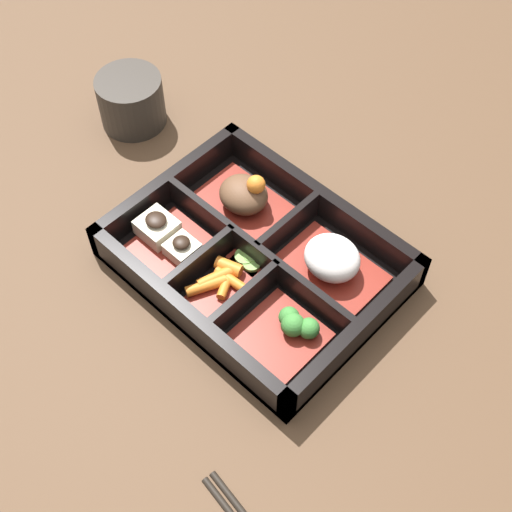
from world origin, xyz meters
The scene contains 10 objects.
ground_plane centered at (0.00, 0.00, 0.00)m, with size 3.00×3.00×0.00m, color #4C3523.
bento_base centered at (0.00, 0.00, 0.01)m, with size 0.30×0.23×0.01m.
bento_rim centered at (0.00, 0.00, 0.02)m, with size 0.30×0.23×0.05m.
bowl_stew centered at (-0.07, 0.05, 0.03)m, with size 0.12×0.08×0.06m.
bowl_rice centered at (0.07, 0.05, 0.03)m, with size 0.12×0.08×0.05m.
bowl_tofu centered at (-0.09, -0.05, 0.02)m, with size 0.08×0.08×0.03m.
bowl_carrots centered at (-0.01, -0.05, 0.02)m, with size 0.05×0.08×0.02m.
bowl_greens centered at (0.09, -0.04, 0.02)m, with size 0.08×0.08×0.03m.
bowl_pickles centered at (-0.01, 0.00, 0.02)m, with size 0.04×0.04×0.01m.
tea_cup centered at (-0.28, 0.06, 0.04)m, with size 0.09×0.09×0.07m.
Camera 1 is at (0.32, -0.33, 0.67)m, focal length 50.00 mm.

